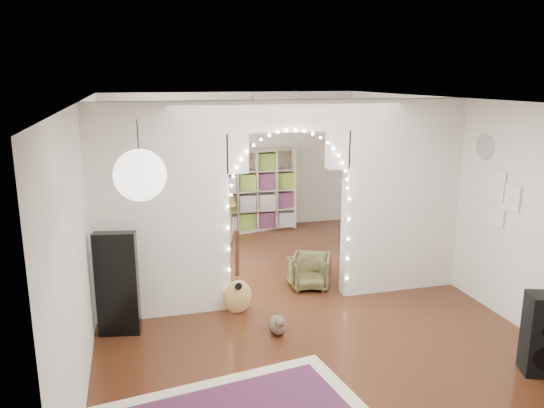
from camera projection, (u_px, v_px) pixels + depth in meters
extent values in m
plane|color=black|center=(287.00, 300.00, 7.27)|extent=(7.50, 7.50, 0.00)
cube|color=white|center=(289.00, 100.00, 6.64)|extent=(5.00, 7.50, 0.02)
cube|color=silver|center=(233.00, 162.00, 10.48)|extent=(5.00, 0.02, 2.70)
cube|color=silver|center=(454.00, 334.00, 3.44)|extent=(5.00, 0.02, 2.70)
cube|color=silver|center=(88.00, 217.00, 6.32)|extent=(0.02, 7.50, 2.70)
cube|color=silver|center=(455.00, 194.00, 7.59)|extent=(0.02, 7.50, 2.70)
cube|color=silver|center=(160.00, 212.00, 6.54)|extent=(1.70, 0.20, 2.70)
cube|color=silver|center=(401.00, 197.00, 7.38)|extent=(1.70, 0.20, 2.70)
cube|color=silver|center=(288.00, 116.00, 6.69)|extent=(1.60, 0.20, 0.40)
cube|color=white|center=(97.00, 178.00, 7.99)|extent=(0.04, 1.20, 1.40)
cylinder|color=white|center=(485.00, 147.00, 6.85)|extent=(0.03, 0.31, 0.31)
sphere|color=white|center=(140.00, 175.00, 4.01)|extent=(0.40, 0.40, 0.40)
cube|color=black|center=(117.00, 284.00, 6.17)|extent=(0.50, 0.24, 1.25)
ellipsoid|color=tan|center=(237.00, 284.00, 6.76)|extent=(0.40, 0.23, 0.46)
cube|color=#301C0D|center=(237.00, 256.00, 6.67)|extent=(0.05, 0.04, 0.52)
cube|color=#301C0D|center=(237.00, 235.00, 6.60)|extent=(0.06, 0.04, 0.11)
ellipsoid|color=brown|center=(278.00, 325.00, 6.29)|extent=(0.21, 0.31, 0.22)
sphere|color=brown|center=(280.00, 321.00, 6.14)|extent=(0.13, 0.13, 0.13)
cone|color=brown|center=(277.00, 317.00, 6.12)|extent=(0.04, 0.04, 0.05)
cone|color=brown|center=(283.00, 316.00, 6.13)|extent=(0.04, 0.04, 0.05)
cylinder|color=brown|center=(275.00, 325.00, 6.46)|extent=(0.04, 0.20, 0.07)
cube|color=black|center=(542.00, 334.00, 5.39)|extent=(0.41, 0.38, 0.86)
cube|color=#C7B090|center=(256.00, 190.00, 10.47)|extent=(1.62, 0.75, 1.61)
cube|color=brown|center=(201.00, 201.00, 9.83)|extent=(1.29, 0.94, 0.05)
cylinder|color=brown|center=(173.00, 227.00, 9.54)|extent=(0.05, 0.05, 0.70)
cylinder|color=brown|center=(231.00, 224.00, 9.69)|extent=(0.05, 0.05, 0.70)
cylinder|color=brown|center=(175.00, 218.00, 10.16)|extent=(0.05, 0.05, 0.70)
cylinder|color=brown|center=(229.00, 216.00, 10.30)|extent=(0.05, 0.05, 0.70)
imported|color=silver|center=(201.00, 195.00, 9.81)|extent=(0.20, 0.20, 0.19)
imported|color=#4E4827|center=(311.00, 271.00, 7.66)|extent=(0.69, 0.70, 0.48)
imported|color=#4E4827|center=(307.00, 273.00, 7.65)|extent=(0.46, 0.48, 0.43)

